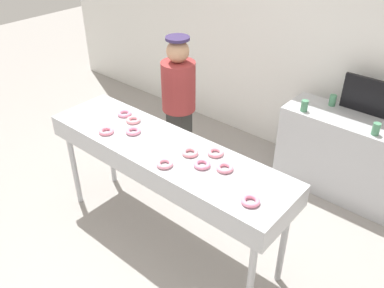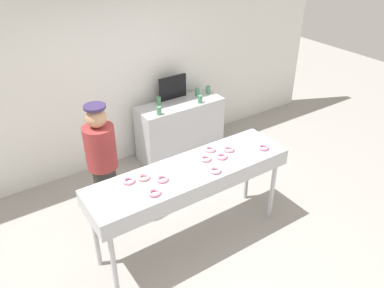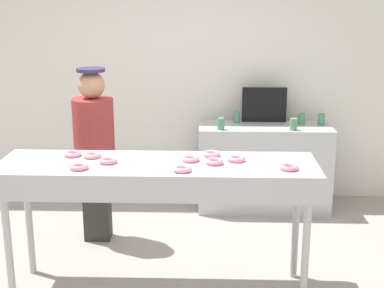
% 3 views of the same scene
% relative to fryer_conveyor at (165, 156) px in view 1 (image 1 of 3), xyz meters
% --- Properties ---
extents(ground_plane, '(16.00, 16.00, 0.00)m').
position_rel_fryer_conveyor_xyz_m(ground_plane, '(0.00, 0.00, -0.95)').
color(ground_plane, '#9E9993').
extents(back_wall, '(8.00, 0.12, 3.32)m').
position_rel_fryer_conveyor_xyz_m(back_wall, '(0.00, 2.21, 0.71)').
color(back_wall, white).
rests_on(back_wall, ground).
extents(fryer_conveyor, '(2.37, 0.64, 1.05)m').
position_rel_fryer_conveyor_xyz_m(fryer_conveyor, '(0.00, 0.00, 0.00)').
color(fryer_conveyor, '#B7BABF').
rests_on(fryer_conveyor, ground).
extents(strawberry_donut_0, '(0.15, 0.15, 0.03)m').
position_rel_fryer_conveyor_xyz_m(strawberry_donut_0, '(0.42, -0.01, 0.12)').
color(strawberry_donut_0, pink).
rests_on(strawberry_donut_0, fryer_conveyor).
extents(strawberry_donut_1, '(0.14, 0.14, 0.03)m').
position_rel_fryer_conveyor_xyz_m(strawberry_donut_1, '(-0.55, -0.17, 0.12)').
color(strawberry_donut_1, pink).
rests_on(strawberry_donut_1, fryer_conveyor).
extents(strawberry_donut_2, '(0.18, 0.18, 0.03)m').
position_rel_fryer_conveyor_xyz_m(strawberry_donut_2, '(0.24, 0.05, 0.12)').
color(strawberry_donut_2, pink).
rests_on(strawberry_donut_2, fryer_conveyor).
extents(strawberry_donut_3, '(0.19, 0.19, 0.03)m').
position_rel_fryer_conveyor_xyz_m(strawberry_donut_3, '(-0.67, 0.15, 0.12)').
color(strawberry_donut_3, pink).
rests_on(strawberry_donut_3, fryer_conveyor).
extents(strawberry_donut_4, '(0.18, 0.18, 0.03)m').
position_rel_fryer_conveyor_xyz_m(strawberry_donut_4, '(-0.51, 0.12, 0.12)').
color(strawberry_donut_4, pink).
rests_on(strawberry_donut_4, fryer_conveyor).
extents(strawberry_donut_5, '(0.17, 0.17, 0.03)m').
position_rel_fryer_conveyor_xyz_m(strawberry_donut_5, '(0.96, -0.13, 0.12)').
color(strawberry_donut_5, pink).
rests_on(strawberry_donut_5, fryer_conveyor).
extents(strawberry_donut_6, '(0.17, 0.17, 0.03)m').
position_rel_fryer_conveyor_xyz_m(strawberry_donut_6, '(0.19, -0.20, 0.12)').
color(strawberry_donut_6, pink).
rests_on(strawberry_donut_6, fryer_conveyor).
extents(strawberry_donut_7, '(0.19, 0.19, 0.03)m').
position_rel_fryer_conveyor_xyz_m(strawberry_donut_7, '(-0.36, -0.02, 0.12)').
color(strawberry_donut_7, pink).
rests_on(strawberry_donut_7, fryer_conveyor).
extents(strawberry_donut_8, '(0.19, 0.19, 0.03)m').
position_rel_fryer_conveyor_xyz_m(strawberry_donut_8, '(0.40, 0.19, 0.12)').
color(strawberry_donut_8, pink).
rests_on(strawberry_donut_8, fryer_conveyor).
extents(strawberry_donut_9, '(0.18, 0.18, 0.03)m').
position_rel_fryer_conveyor_xyz_m(strawberry_donut_9, '(0.59, 0.06, 0.12)').
color(strawberry_donut_9, pink).
rests_on(strawberry_donut_9, fryer_conveyor).
extents(worker_baker, '(0.37, 0.37, 1.63)m').
position_rel_fryer_conveyor_xyz_m(worker_baker, '(-0.67, 0.93, -0.00)').
color(worker_baker, '#2C2C29').
rests_on(worker_baker, ground).
extents(prep_counter, '(1.39, 0.51, 0.92)m').
position_rel_fryer_conveyor_xyz_m(prep_counter, '(0.97, 1.76, -0.49)').
color(prep_counter, '#B7BABF').
rests_on(prep_counter, ground).
extents(paper_cup_0, '(0.07, 0.07, 0.12)m').
position_rel_fryer_conveyor_xyz_m(paper_cup_0, '(1.24, 1.59, 0.03)').
color(paper_cup_0, '#4C8C66').
rests_on(paper_cup_0, prep_counter).
extents(paper_cup_1, '(0.07, 0.07, 0.12)m').
position_rel_fryer_conveyor_xyz_m(paper_cup_1, '(0.67, 1.90, 0.03)').
color(paper_cup_1, '#4C8C66').
rests_on(paper_cup_1, prep_counter).
extents(paper_cup_4, '(0.07, 0.07, 0.12)m').
position_rel_fryer_conveyor_xyz_m(paper_cup_4, '(0.50, 1.59, 0.03)').
color(paper_cup_4, '#4C8C66').
rests_on(paper_cup_4, prep_counter).
extents(menu_display, '(0.48, 0.04, 0.38)m').
position_rel_fryer_conveyor_xyz_m(menu_display, '(0.97, 1.97, 0.16)').
color(menu_display, black).
rests_on(menu_display, prep_counter).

